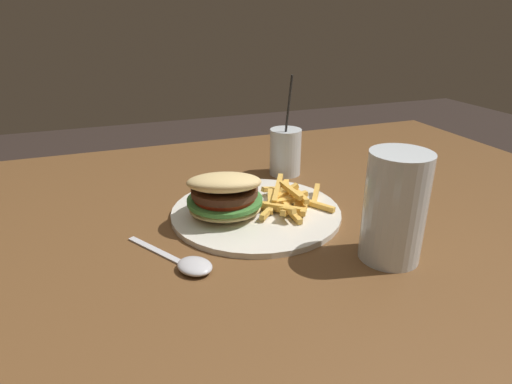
% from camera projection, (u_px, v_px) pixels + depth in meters
% --- Properties ---
extents(dining_table, '(1.35, 1.36, 0.74)m').
position_uv_depth(dining_table, '(338.00, 307.00, 0.66)').
color(dining_table, brown).
rests_on(dining_table, ground_plane).
extents(meal_plate_near, '(0.30, 0.30, 0.10)m').
position_uv_depth(meal_plate_near, '(242.00, 203.00, 0.75)').
color(meal_plate_near, silver).
rests_on(meal_plate_near, dining_table).
extents(beer_glass, '(0.09, 0.09, 0.16)m').
position_uv_depth(beer_glass, '(394.00, 211.00, 0.61)').
color(beer_glass, silver).
rests_on(beer_glass, dining_table).
extents(juice_glass, '(0.07, 0.07, 0.22)m').
position_uv_depth(juice_glass, '(285.00, 154.00, 0.94)').
color(juice_glass, silver).
rests_on(juice_glass, dining_table).
extents(spoon, '(0.11, 0.16, 0.02)m').
position_uv_depth(spoon, '(191.00, 265.00, 0.61)').
color(spoon, silver).
rests_on(spoon, dining_table).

